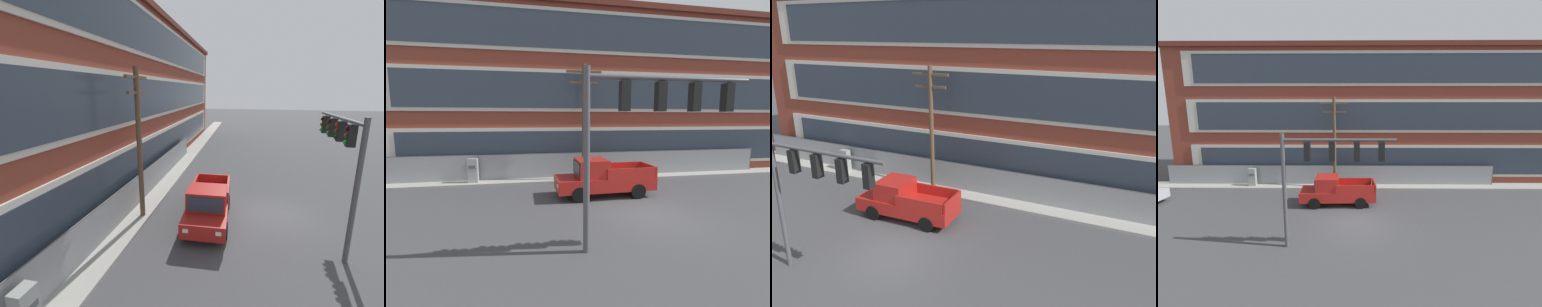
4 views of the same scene
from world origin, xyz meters
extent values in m
plane|color=#424244|center=(0.00, 0.00, 0.00)|extent=(160.00, 160.00, 0.00)
cube|color=#9E9B93|center=(0.00, 7.44, 0.08)|extent=(80.00, 1.72, 0.16)
cube|color=brown|center=(5.75, 12.70, 5.95)|extent=(44.52, 8.79, 11.90)
cube|color=beige|center=(5.75, 8.24, 2.18)|extent=(40.96, 0.10, 2.86)
cube|color=#2D3844|center=(5.75, 8.18, 2.18)|extent=(39.18, 0.06, 2.38)
cube|color=beige|center=(5.75, 8.24, 6.15)|extent=(40.96, 0.10, 2.86)
cube|color=#2D3844|center=(5.75, 8.18, 6.15)|extent=(39.18, 0.06, 2.38)
cube|color=beige|center=(5.75, 8.24, 10.11)|extent=(40.96, 0.10, 2.86)
cube|color=#2D3844|center=(5.75, 8.18, 10.11)|extent=(39.18, 0.06, 2.38)
cube|color=maroon|center=(5.75, 12.70, 12.10)|extent=(45.02, 9.29, 0.40)
cube|color=gray|center=(-2.35, 7.76, 0.92)|extent=(28.72, 0.04, 1.84)
cylinder|color=#4C4C51|center=(12.01, 7.76, 0.92)|extent=(0.06, 0.06, 1.84)
cylinder|color=#4C4C51|center=(-2.35, 7.76, 1.84)|extent=(28.72, 0.05, 0.05)
cylinder|color=#4C4C51|center=(-3.60, -2.32, 2.87)|extent=(0.20, 0.20, 5.74)
cylinder|color=#4C4C51|center=(-0.91, -2.32, 5.44)|extent=(5.38, 0.14, 0.14)
cube|color=black|center=(-2.43, -2.32, 4.89)|extent=(0.28, 0.32, 0.90)
cylinder|color=#4B0807|center=(-2.43, -2.14, 5.17)|extent=(0.04, 0.18, 0.18)
cylinder|color=#503E08|center=(-2.43, -2.14, 4.89)|extent=(0.04, 0.18, 0.18)
cylinder|color=green|center=(-2.43, -2.14, 4.61)|extent=(0.04, 0.18, 0.18)
cube|color=black|center=(-1.26, -2.32, 4.89)|extent=(0.28, 0.32, 0.90)
cylinder|color=red|center=(-1.26, -2.14, 5.17)|extent=(0.04, 0.18, 0.18)
cylinder|color=#503E08|center=(-1.26, -2.14, 4.89)|extent=(0.04, 0.18, 0.18)
cylinder|color=#0A4011|center=(-1.26, -2.14, 4.61)|extent=(0.04, 0.18, 0.18)
cube|color=black|center=(-0.09, -2.32, 4.89)|extent=(0.28, 0.32, 0.90)
cylinder|color=#4B0807|center=(-0.09, -2.14, 5.17)|extent=(0.04, 0.18, 0.18)
cylinder|color=#503E08|center=(-0.09, -2.14, 4.89)|extent=(0.04, 0.18, 0.18)
cylinder|color=green|center=(-0.09, -2.14, 4.61)|extent=(0.04, 0.18, 0.18)
cube|color=black|center=(1.08, -2.32, 4.89)|extent=(0.28, 0.32, 0.90)
cylinder|color=#4B0807|center=(1.08, -2.14, 5.17)|extent=(0.04, 0.18, 0.18)
cylinder|color=#503E08|center=(1.08, -2.14, 4.89)|extent=(0.04, 0.18, 0.18)
cylinder|color=green|center=(1.08, -2.14, 4.61)|extent=(0.04, 0.18, 0.18)
cube|color=#AD1E19|center=(-1.36, 3.49, 0.75)|extent=(5.39, 2.19, 0.70)
cube|color=#AD1E19|center=(-2.10, 3.46, 1.58)|extent=(1.66, 1.90, 0.96)
cube|color=#283342|center=(-2.92, 3.43, 1.58)|extent=(0.12, 1.65, 0.72)
cube|color=#AD1E19|center=(-0.13, 2.59, 1.38)|extent=(2.66, 0.21, 0.56)
cube|color=#AD1E19|center=(-0.19, 4.47, 1.38)|extent=(2.66, 0.21, 0.56)
cube|color=#AD1E19|center=(1.26, 3.58, 1.38)|extent=(0.17, 1.93, 0.56)
cylinder|color=black|center=(-2.92, 2.51, 0.40)|extent=(0.81, 0.29, 0.80)
cylinder|color=black|center=(-2.98, 4.36, 0.40)|extent=(0.81, 0.29, 0.80)
cylinder|color=black|center=(0.27, 2.62, 0.40)|extent=(0.81, 0.29, 0.80)
cylinder|color=black|center=(0.21, 4.47, 0.40)|extent=(0.81, 0.29, 0.80)
cube|color=white|center=(-4.01, 2.69, 0.85)|extent=(0.07, 0.24, 0.16)
cube|color=white|center=(-4.06, 4.10, 0.85)|extent=(0.07, 0.24, 0.16)
cylinder|color=brown|center=(-1.81, 6.96, 3.87)|extent=(0.26, 0.26, 7.74)
cube|color=brown|center=(-1.81, 6.96, 7.24)|extent=(2.31, 0.14, 0.14)
cube|color=brown|center=(-1.81, 6.96, 6.54)|extent=(1.96, 0.14, 0.14)
cube|color=#515151|center=(-9.01, 7.03, 1.19)|extent=(0.42, 0.02, 0.20)
camera|label=1|loc=(-13.55, 1.82, 6.66)|focal=24.00mm
camera|label=2|loc=(-5.21, -9.85, 4.21)|focal=24.00mm
camera|label=3|loc=(9.05, -11.64, 9.57)|focal=35.00mm
camera|label=4|loc=(-0.27, -14.22, 7.00)|focal=24.00mm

